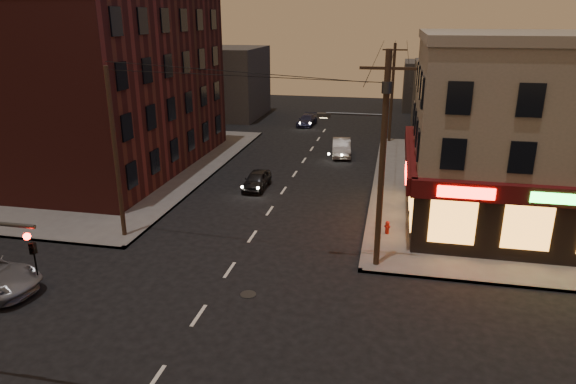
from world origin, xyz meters
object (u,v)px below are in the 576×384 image
(sedan_far, at_px, (307,120))
(sedan_near, at_px, (257,180))
(sedan_mid, at_px, (341,147))
(fire_hydrant, at_px, (387,227))

(sedan_far, bearing_deg, sedan_near, -85.34)
(sedan_mid, height_order, sedan_far, sedan_mid)
(sedan_mid, xyz_separation_m, sedan_far, (-5.12, 12.06, -0.13))
(sedan_mid, bearing_deg, fire_hydrant, -82.26)
(sedan_near, height_order, sedan_far, sedan_near)
(sedan_near, bearing_deg, sedan_mid, 65.08)
(sedan_mid, relative_size, sedan_far, 1.08)
(fire_hydrant, bearing_deg, sedan_near, 144.70)
(sedan_near, height_order, sedan_mid, sedan_mid)
(sedan_mid, relative_size, fire_hydrant, 5.97)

